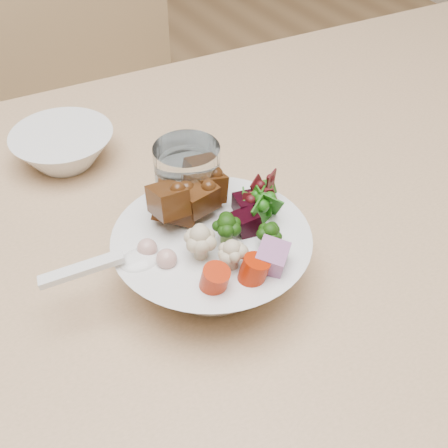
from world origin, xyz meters
The scene contains 6 objects.
dining_table centered at (0.25, 0.00, 0.71)m, with size 1.77×1.10×0.79m.
chair_far centered at (0.24, 0.69, 0.54)m, with size 0.50×0.50×0.95m.
food_bowl centered at (0.07, -0.01, 0.83)m, with size 0.22×0.22×0.12m.
soup_spoon centered at (-0.03, 0.00, 0.86)m, with size 0.13×0.06×0.02m.
water_glass centered at (0.08, 0.07, 0.85)m, with size 0.07×0.07×0.13m.
side_bowl centered at (0.00, 0.29, 0.82)m, with size 0.14×0.14×0.05m, color white, non-canonical shape.
Camera 1 is at (-0.18, -0.44, 1.31)m, focal length 50.00 mm.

